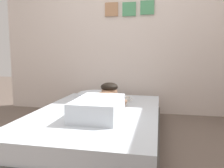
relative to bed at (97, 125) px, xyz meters
name	(u,v)px	position (x,y,z in m)	size (l,w,h in m)	color
ground_plane	(104,157)	(0.18, -0.43, -0.15)	(11.97, 11.97, 0.00)	#66564C
back_wall	(129,30)	(0.18, 1.22, 1.11)	(3.98, 0.12, 2.50)	silver
bed	(97,125)	(0.00, 0.00, 0.00)	(1.32, 2.04, 0.30)	#4C4742
pillow	(96,94)	(-0.19, 0.67, 0.21)	(0.52, 0.32, 0.11)	silver
person_lying	(102,103)	(0.08, -0.09, 0.26)	(0.43, 0.92, 0.27)	silver
coffee_cup	(126,99)	(0.24, 0.50, 0.19)	(0.12, 0.09, 0.07)	white
cell_phone	(97,115)	(0.05, -0.18, 0.16)	(0.07, 0.14, 0.01)	black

